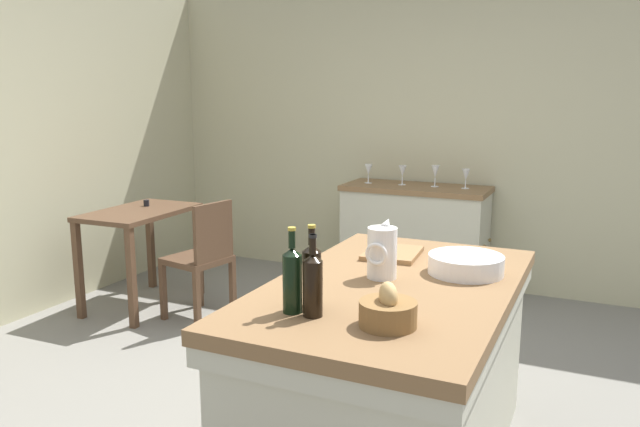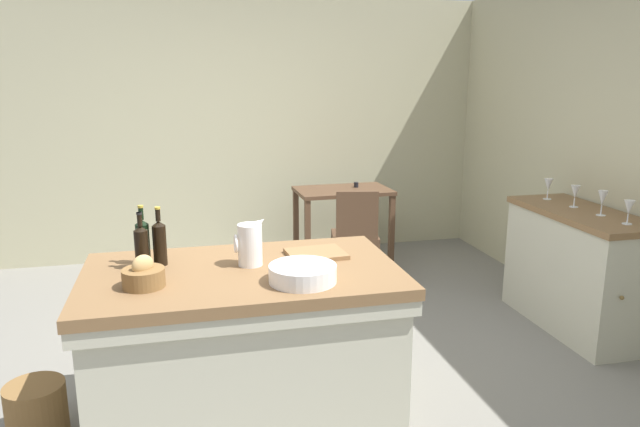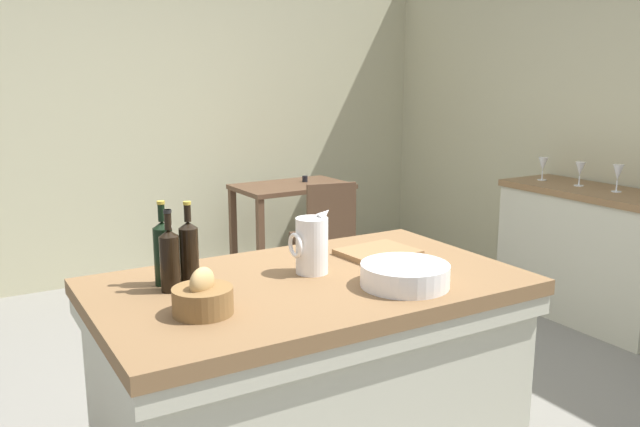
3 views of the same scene
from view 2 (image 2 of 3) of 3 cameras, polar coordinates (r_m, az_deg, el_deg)
The scene contains 19 objects.
ground_plane at distance 4.02m, azimuth -4.05°, elevation -14.30°, with size 6.76×6.76×0.00m, color slate.
wall_back at distance 6.17m, azimuth -8.24°, elevation 7.98°, with size 5.32×0.12×2.60m, color #B7B28E.
wall_right at distance 4.76m, azimuth 28.38°, elevation 4.94°, with size 0.12×5.20×2.60m, color #B7B28E.
island_table at distance 3.30m, azimuth -7.26°, elevation -11.90°, with size 1.64×0.98×0.86m.
side_cabinet at distance 4.80m, azimuth 23.44°, elevation -4.95°, with size 0.52×1.21×0.90m.
writing_desk at distance 5.77m, azimuth 2.22°, elevation 1.12°, with size 0.92×0.59×0.82m.
wooden_chair at distance 5.22m, azimuth 3.43°, elevation -2.03°, with size 0.47×0.47×0.89m.
pitcher at distance 3.19m, azimuth -6.76°, elevation -2.95°, with size 0.17×0.13×0.27m.
wash_bowl at distance 2.94m, azimuth -1.67°, elevation -5.77°, with size 0.34×0.34×0.09m, color white.
bread_basket at distance 2.99m, azimuth -16.57°, elevation -5.75°, with size 0.20×0.20×0.16m.
cutting_board at distance 3.35m, azimuth -0.38°, elevation -3.89°, with size 0.32×0.26×0.02m, color olive.
wine_bottle_dark at distance 3.28m, azimuth -15.13°, elevation -2.63°, with size 0.07×0.07×0.32m.
wine_bottle_amber at distance 3.32m, azimuth -16.63°, elevation -2.50°, with size 0.07×0.07×0.32m.
wine_bottle_green at distance 3.24m, azimuth -16.75°, elevation -3.02°, with size 0.07×0.07×0.31m.
wine_glass_far_left at distance 4.38m, azimuth 27.51°, elevation 0.48°, with size 0.07×0.07×0.16m.
wine_glass_left at distance 4.56m, azimuth 25.47°, elevation 1.31°, with size 0.07×0.07×0.18m.
wine_glass_middle at distance 4.76m, azimuth 23.28°, elevation 1.88°, with size 0.07×0.07×0.16m.
wine_glass_right at distance 4.98m, azimuth 21.06°, elevation 2.54°, with size 0.07×0.07×0.16m.
wicker_hamper at distance 3.60m, azimuth -25.55°, elevation -16.64°, with size 0.31×0.31×0.29m, color brown.
Camera 2 is at (-0.55, -3.52, 1.87)m, focal length 33.36 mm.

